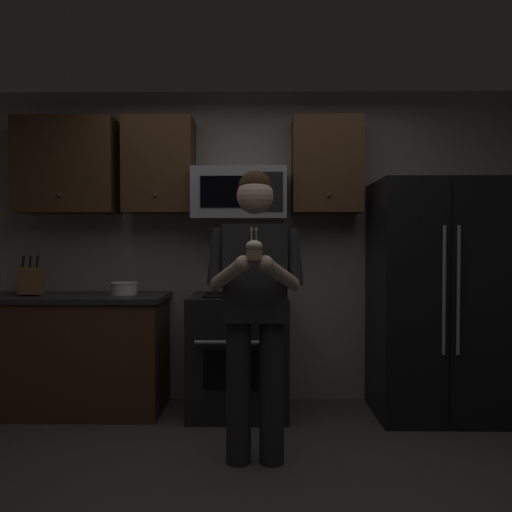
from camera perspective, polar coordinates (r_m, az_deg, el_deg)
The scene contains 11 objects.
ground_plane at distance 2.94m, azimuth 0.01°, elevation -25.40°, with size 6.00×6.00×0.00m, color #474442.
wall_back at distance 4.37m, azimuth 0.27°, elevation 1.09°, with size 4.40×0.10×2.60m, color gray.
oven_range at distance 4.08m, azimuth -1.92°, elevation -10.81°, with size 0.76×0.70×0.93m.
microwave at distance 4.12m, azimuth -1.85°, elevation 6.91°, with size 0.74×0.41×0.40m.
refrigerator at distance 4.18m, azimuth 19.14°, elevation -4.50°, with size 0.90×0.75×1.80m.
cabinet_row_upper at distance 4.27m, azimuth -9.68°, elevation 9.82°, with size 2.78×0.36×0.76m.
counter_left at distance 4.35m, azimuth -19.54°, elevation -10.10°, with size 1.44×0.66×0.92m.
knife_block at distance 4.35m, azimuth -23.72°, elevation -2.55°, with size 0.16×0.15×0.32m.
bowl_large_white at distance 4.18m, azimuth -14.47°, elevation -3.48°, with size 0.21×0.21×0.10m.
person at distance 3.07m, azimuth -0.10°, elevation -4.77°, with size 0.60×0.48×1.76m.
cupcake at distance 2.72m, azimuth -0.20°, elevation 0.71°, with size 0.09×0.09×0.17m.
Camera 1 is at (0.03, -2.62, 1.33)m, focal length 35.92 mm.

